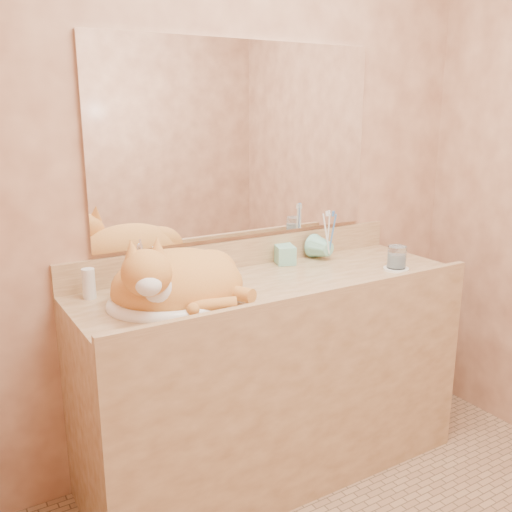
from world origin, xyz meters
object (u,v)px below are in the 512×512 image
sink_basin (175,281)px  water_glass (397,257)px  vanity_counter (273,378)px  cat (175,279)px  toothbrush_cup (329,250)px  soap_dispenser (288,246)px

sink_basin → water_glass: sink_basin is taller
vanity_counter → cat: 0.68m
sink_basin → toothbrush_cup: (0.82, 0.15, -0.02)m
vanity_counter → cat: cat is taller
water_glass → cat: bearing=174.2°
water_glass → soap_dispenser: bearing=141.9°
toothbrush_cup → sink_basin: bearing=-169.4°
vanity_counter → sink_basin: 0.66m
vanity_counter → soap_dispenser: bearing=42.2°
vanity_counter → cat: bearing=-176.0°
toothbrush_cup → vanity_counter: bearing=-160.9°
cat → vanity_counter: bearing=12.5°
vanity_counter → soap_dispenser: size_ratio=8.81×
vanity_counter → water_glass: water_glass is taller
cat → soap_dispenser: cat is taller
soap_dispenser → vanity_counter: bearing=-118.3°
soap_dispenser → water_glass: (0.37, -0.29, -0.03)m
vanity_counter → sink_basin: size_ratio=3.27×
cat → soap_dispenser: 0.64m
vanity_counter → soap_dispenser: (0.17, 0.16, 0.52)m
sink_basin → toothbrush_cup: 0.83m
vanity_counter → water_glass: 0.73m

